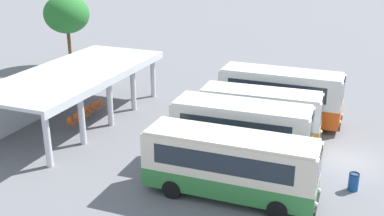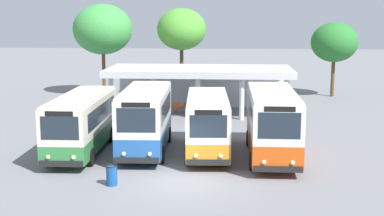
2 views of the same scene
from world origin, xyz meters
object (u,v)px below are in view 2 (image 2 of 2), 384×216
object	(u,v)px
city_bus_middle_cream	(208,122)
waiting_chair_second_from_end	(187,107)
waiting_chair_far_end_seat	(226,107)
city_bus_nearest_orange	(82,121)
waiting_chair_fifth_seat	(216,107)
waiting_chair_middle_seat	(196,107)
litter_bin_apron	(112,175)
city_bus_fourth_amber	(272,121)
city_bus_second_in_row	(145,118)
waiting_chair_fourth_seat	(206,107)
waiting_chair_end_by_column	(177,107)

from	to	relation	value
city_bus_middle_cream	waiting_chair_second_from_end	distance (m)	11.65
waiting_chair_second_from_end	waiting_chair_far_end_seat	world-z (taller)	same
city_bus_nearest_orange	waiting_chair_fifth_seat	xyz separation A→B (m)	(6.89, 11.74, -1.22)
waiting_chair_middle_seat	litter_bin_apron	world-z (taller)	litter_bin_apron
city_bus_fourth_amber	waiting_chair_fifth_seat	xyz separation A→B (m)	(-3.19, 12.02, -1.40)
waiting_chair_middle_seat	waiting_chair_far_end_seat	world-z (taller)	same
waiting_chair_middle_seat	waiting_chair_fifth_seat	world-z (taller)	same
city_bus_nearest_orange	waiting_chair_second_from_end	world-z (taller)	city_bus_nearest_orange
city_bus_fourth_amber	litter_bin_apron	distance (m)	9.03
city_bus_nearest_orange	waiting_chair_second_from_end	size ratio (longest dim) A/B	9.35
city_bus_second_in_row	waiting_chair_far_end_seat	size ratio (longest dim) A/B	8.50
waiting_chair_middle_seat	waiting_chair_fourth_seat	xyz separation A→B (m)	(0.73, 0.10, 0.00)
city_bus_nearest_orange	city_bus_middle_cream	size ratio (longest dim) A/B	1.12
city_bus_nearest_orange	waiting_chair_far_end_seat	world-z (taller)	city_bus_nearest_orange
city_bus_second_in_row	waiting_chair_fifth_seat	world-z (taller)	city_bus_second_in_row
waiting_chair_far_end_seat	city_bus_middle_cream	bearing A→B (deg)	-94.46
waiting_chair_far_end_seat	city_bus_second_in_row	bearing A→B (deg)	-110.65
waiting_chair_middle_seat	waiting_chair_far_end_seat	size ratio (longest dim) A/B	1.00
waiting_chair_fifth_seat	waiting_chair_far_end_seat	xyz separation A→B (m)	(0.73, 0.01, 0.00)
waiting_chair_fifth_seat	waiting_chair_fourth_seat	bearing A→B (deg)	179.59
city_bus_fourth_amber	waiting_chair_far_end_seat	xyz separation A→B (m)	(-2.46, 12.02, -1.40)
city_bus_fourth_amber	waiting_chair_fifth_seat	world-z (taller)	city_bus_fourth_amber
waiting_chair_second_from_end	city_bus_nearest_orange	bearing A→B (deg)	-112.02
waiting_chair_middle_seat	litter_bin_apron	xyz separation A→B (m)	(-2.68, -16.99, -0.07)
city_bus_second_in_row	city_bus_middle_cream	size ratio (longest dim) A/B	1.02
waiting_chair_middle_seat	waiting_chair_fifth_seat	xyz separation A→B (m)	(1.46, 0.09, 0.00)
waiting_chair_fifth_seat	city_bus_middle_cream	bearing A→B (deg)	-90.84
city_bus_middle_cream	city_bus_second_in_row	bearing A→B (deg)	176.43
litter_bin_apron	waiting_chair_middle_seat	bearing A→B (deg)	81.04
waiting_chair_fourth_seat	waiting_chair_fifth_seat	xyz separation A→B (m)	(0.73, -0.01, 0.00)
city_bus_second_in_row	city_bus_middle_cream	bearing A→B (deg)	-3.57
waiting_chair_fourth_seat	city_bus_nearest_orange	bearing A→B (deg)	-117.70
waiting_chair_end_by_column	city_bus_nearest_orange	bearing A→B (deg)	-108.90
waiting_chair_end_by_column	waiting_chair_middle_seat	distance (m)	1.46
city_bus_nearest_orange	waiting_chair_fifth_seat	distance (m)	13.67
city_bus_second_in_row	waiting_chair_middle_seat	xyz separation A→B (m)	(2.07, 11.21, -1.37)
waiting_chair_middle_seat	waiting_chair_fourth_seat	distance (m)	0.74
city_bus_nearest_orange	litter_bin_apron	bearing A→B (deg)	-62.71
waiting_chair_fourth_seat	waiting_chair_far_end_seat	size ratio (longest dim) A/B	1.00
city_bus_second_in_row	waiting_chair_fourth_seat	world-z (taller)	city_bus_second_in_row
city_bus_second_in_row	city_bus_middle_cream	world-z (taller)	city_bus_second_in_row
waiting_chair_fourth_seat	waiting_chair_fifth_seat	size ratio (longest dim) A/B	1.00
city_bus_nearest_orange	waiting_chair_end_by_column	size ratio (longest dim) A/B	9.35
city_bus_second_in_row	waiting_chair_fifth_seat	distance (m)	11.92
waiting_chair_second_from_end	waiting_chair_fifth_seat	bearing A→B (deg)	2.59
city_bus_middle_cream	waiting_chair_end_by_column	size ratio (longest dim) A/B	8.32
city_bus_fourth_amber	waiting_chair_fifth_seat	size ratio (longest dim) A/B	9.09
city_bus_nearest_orange	waiting_chair_far_end_seat	distance (m)	14.05
waiting_chair_fourth_seat	city_bus_second_in_row	bearing A→B (deg)	-103.92
waiting_chair_middle_seat	litter_bin_apron	distance (m)	17.20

